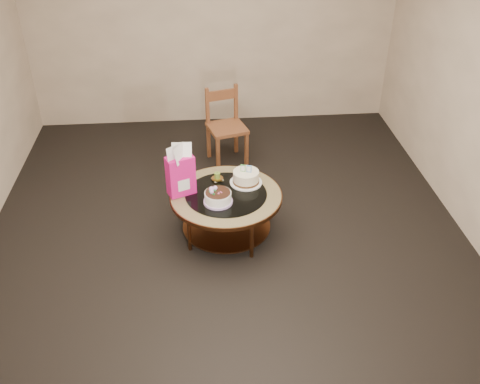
{
  "coord_description": "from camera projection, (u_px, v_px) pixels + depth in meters",
  "views": [
    {
      "loc": [
        -0.22,
        -4.01,
        3.13
      ],
      "look_at": [
        0.13,
        0.02,
        0.46
      ],
      "focal_mm": 40.0,
      "sensor_mm": 36.0,
      "label": 1
    }
  ],
  "objects": [
    {
      "name": "coffee_table",
      "position": [
        226.0,
        201.0,
        4.86
      ],
      "size": [
        1.02,
        1.02,
        0.46
      ],
      "color": "brown",
      "rests_on": "ground"
    },
    {
      "name": "gift_bag",
      "position": [
        180.0,
        170.0,
        4.7
      ],
      "size": [
        0.27,
        0.24,
        0.48
      ],
      "rotation": [
        0.0,
        0.0,
        0.4
      ],
      "color": "#DD1471",
      "rests_on": "coffee_table"
    },
    {
      "name": "room_walls",
      "position": [
        224.0,
        80.0,
        4.22
      ],
      "size": [
        4.52,
        5.02,
        2.61
      ],
      "color": "#C7B096",
      "rests_on": "ground"
    },
    {
      "name": "pillar_candle",
      "position": [
        217.0,
        177.0,
        5.0
      ],
      "size": [
        0.12,
        0.12,
        0.08
      ],
      "rotation": [
        0.0,
        0.0,
        0.39
      ],
      "color": "#E3C55D",
      "rests_on": "coffee_table"
    },
    {
      "name": "decorated_cake",
      "position": [
        218.0,
        198.0,
        4.68
      ],
      "size": [
        0.26,
        0.26,
        0.15
      ],
      "rotation": [
        0.0,
        0.0,
        0.15
      ],
      "color": "#BC97D5",
      "rests_on": "coffee_table"
    },
    {
      "name": "ground",
      "position": [
        227.0,
        234.0,
        5.07
      ],
      "size": [
        5.0,
        5.0,
        0.0
      ],
      "primitive_type": "plane",
      "color": "black",
      "rests_on": "ground"
    },
    {
      "name": "dining_chair",
      "position": [
        226.0,
        126.0,
        6.01
      ],
      "size": [
        0.49,
        0.49,
        0.86
      ],
      "rotation": [
        0.0,
        0.0,
        0.27
      ],
      "color": "brown",
      "rests_on": "ground"
    },
    {
      "name": "cream_cake",
      "position": [
        246.0,
        177.0,
        4.94
      ],
      "size": [
        0.3,
        0.3,
        0.19
      ],
      "rotation": [
        0.0,
        0.0,
        -0.31
      ],
      "color": "white",
      "rests_on": "coffee_table"
    }
  ]
}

